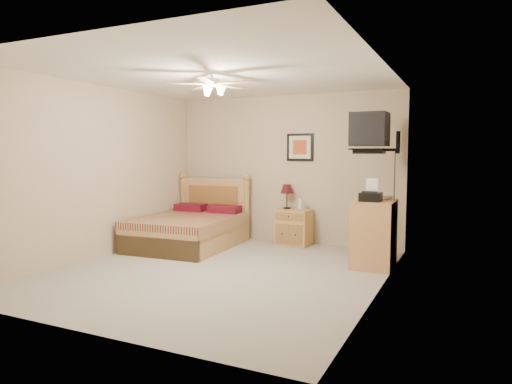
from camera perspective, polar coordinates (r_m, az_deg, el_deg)
floor at (r=6.00m, az=-4.39°, el=-9.86°), size 4.50×4.50×0.00m
ceiling at (r=5.88m, az=-4.55°, el=14.40°), size 4.00×4.50×0.04m
wall_back at (r=7.84m, az=3.69°, el=2.89°), size 4.00×0.04×2.50m
wall_front at (r=4.02m, az=-20.55°, el=0.57°), size 4.00×0.04×2.50m
wall_left at (r=7.02m, az=-18.83°, el=2.38°), size 0.04×4.50×2.50m
wall_right at (r=5.13m, az=15.37°, el=1.60°), size 0.04×4.50×2.50m
bed at (r=7.47m, az=-8.52°, el=-2.33°), size 1.49×1.90×1.18m
nightstand at (r=7.62m, az=4.74°, el=-4.40°), size 0.56×0.43×0.59m
table_lamp at (r=7.68m, az=3.89°, el=-0.56°), size 0.29×0.29×0.41m
lotion_bottle at (r=7.51m, az=5.58°, el=-1.35°), size 0.12×0.12×0.24m
framed_picture at (r=7.72m, az=5.53°, el=5.59°), size 0.46×0.04×0.46m
dresser at (r=6.37m, az=14.54°, el=-5.03°), size 0.55×0.77×0.89m
fax_machine at (r=6.19m, az=14.15°, el=0.24°), size 0.29×0.31×0.30m
magazine_lower at (r=6.59m, az=14.99°, el=-0.69°), size 0.19×0.25×0.02m
magazine_upper at (r=6.61m, az=15.21°, el=-0.50°), size 0.29×0.31×0.02m
wall_tv at (r=6.49m, az=15.33°, el=7.23°), size 0.56×0.46×0.58m
ceiling_fan at (r=5.69m, az=-5.57°, el=13.29°), size 1.14×1.14×0.28m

